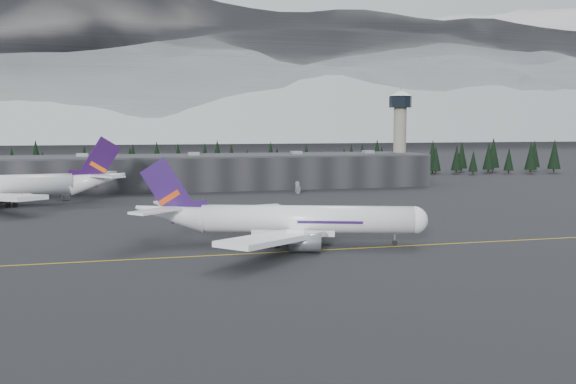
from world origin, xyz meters
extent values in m
plane|color=black|center=(0.00, 0.00, 0.00)|extent=(1400.00, 1400.00, 0.00)
cube|color=gold|center=(0.00, -2.00, 0.01)|extent=(400.00, 0.40, 0.02)
cube|color=black|center=(0.00, 125.00, 6.00)|extent=(160.00, 30.00, 12.00)
cube|color=#333335|center=(0.00, 125.00, 12.30)|extent=(160.00, 30.00, 0.60)
cylinder|color=gray|center=(75.00, 128.00, 16.00)|extent=(5.20, 5.20, 32.00)
cylinder|color=black|center=(75.00, 128.00, 33.25)|extent=(9.20, 9.20, 4.50)
cone|color=silver|center=(75.00, 128.00, 36.70)|extent=(10.00, 10.00, 2.00)
cube|color=black|center=(0.00, 162.00, 7.50)|extent=(360.00, 20.00, 15.00)
cylinder|color=white|center=(0.08, 4.76, 5.06)|extent=(41.98, 18.40, 5.52)
sphere|color=white|center=(20.21, -1.81, 5.06)|extent=(5.52, 5.52, 5.52)
cone|color=white|center=(-26.18, 13.34, 5.89)|extent=(16.42, 10.05, 8.00)
cube|color=white|center=(-0.74, 20.05, 3.59)|extent=(11.70, 26.68, 2.36)
cylinder|color=#919499|center=(2.94, 13.52, 2.03)|extent=(6.78, 5.18, 3.50)
cube|color=white|center=(-9.60, -7.09, 3.59)|extent=(23.69, 23.20, 2.36)
cylinder|color=#919499|center=(-2.78, -3.99, 2.03)|extent=(6.78, 5.18, 3.50)
cube|color=#28104F|center=(-26.62, 13.48, 10.59)|extent=(11.23, 4.06, 13.71)
cube|color=red|center=(-26.44, 13.42, 9.21)|extent=(4.43, 1.88, 3.38)
cube|color=white|center=(-26.22, 19.16, 7.18)|extent=(6.15, 10.77, 0.46)
cube|color=white|center=(-29.65, 8.66, 7.18)|extent=(10.31, 9.85, 0.46)
cylinder|color=black|center=(16.71, -0.67, 1.38)|extent=(0.46, 0.46, 2.76)
cylinder|color=black|center=(-4.76, 10.70, 1.38)|extent=(0.46, 0.46, 2.76)
cylinder|color=black|center=(-7.33, 2.83, 1.38)|extent=(0.46, 0.46, 2.76)
cone|color=white|center=(-43.55, 90.25, 6.90)|extent=(18.80, 8.80, 9.36)
cube|color=white|center=(-67.00, 70.28, 4.20)|extent=(24.59, 29.58, 2.76)
cube|color=white|center=(-71.40, 103.41, 4.20)|extent=(18.62, 31.31, 2.76)
cube|color=#280D40|center=(-43.02, 90.33, 12.40)|extent=(13.61, 2.33, 16.05)
cube|color=#EA580D|center=(-43.23, 90.30, 10.78)|extent=(5.29, 1.29, 3.95)
cube|color=white|center=(-40.56, 84.13, 8.41)|extent=(11.08, 12.36, 0.54)
cube|color=white|center=(-42.27, 96.95, 8.41)|extent=(9.01, 12.81, 0.54)
cylinder|color=black|center=(-67.49, 82.18, 1.62)|extent=(0.54, 0.54, 3.23)
cylinder|color=black|center=(-68.77, 91.79, 1.62)|extent=(0.54, 0.54, 3.23)
imported|color=white|center=(-53.62, 95.94, 0.75)|extent=(3.14, 5.68, 1.50)
imported|color=#BDBDBF|center=(22.94, 96.13, 0.76)|extent=(4.82, 3.24, 1.52)
camera|label=1|loc=(-34.91, -117.50, 23.78)|focal=40.00mm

